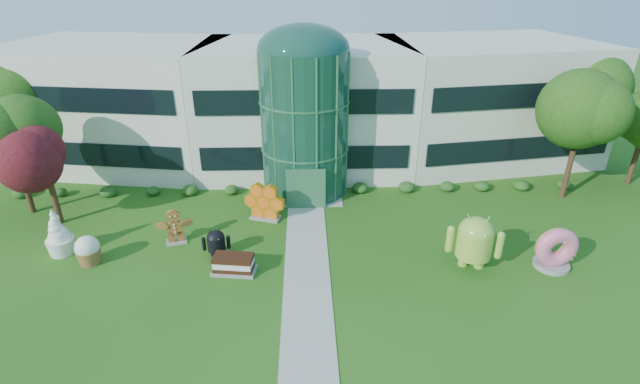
{
  "coord_description": "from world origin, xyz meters",
  "views": [
    {
      "loc": [
        -0.0,
        -18.52,
        14.55
      ],
      "look_at": [
        0.84,
        6.0,
        2.6
      ],
      "focal_mm": 26.0,
      "sensor_mm": 36.0,
      "label": 1
    }
  ],
  "objects_px": {
    "android_green": "(475,239)",
    "android_black": "(216,241)",
    "donut": "(555,247)",
    "gingerbread": "(174,226)"
  },
  "relations": [
    {
      "from": "android_green",
      "to": "android_black",
      "type": "bearing_deg",
      "value": -170.18
    },
    {
      "from": "android_green",
      "to": "android_black",
      "type": "height_order",
      "value": "android_green"
    },
    {
      "from": "donut",
      "to": "gingerbread",
      "type": "xyz_separation_m",
      "value": [
        -20.78,
        3.18,
        -0.14
      ]
    },
    {
      "from": "donut",
      "to": "gingerbread",
      "type": "relative_size",
      "value": 1.04
    },
    {
      "from": "android_green",
      "to": "gingerbread",
      "type": "relative_size",
      "value": 1.48
    },
    {
      "from": "android_green",
      "to": "donut",
      "type": "relative_size",
      "value": 1.42
    },
    {
      "from": "android_green",
      "to": "gingerbread",
      "type": "xyz_separation_m",
      "value": [
        -16.47,
        2.97,
        -0.65
      ]
    },
    {
      "from": "android_green",
      "to": "gingerbread",
      "type": "height_order",
      "value": "android_green"
    },
    {
      "from": "android_black",
      "to": "gingerbread",
      "type": "relative_size",
      "value": 0.79
    },
    {
      "from": "android_green",
      "to": "gingerbread",
      "type": "distance_m",
      "value": 16.75
    }
  ]
}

